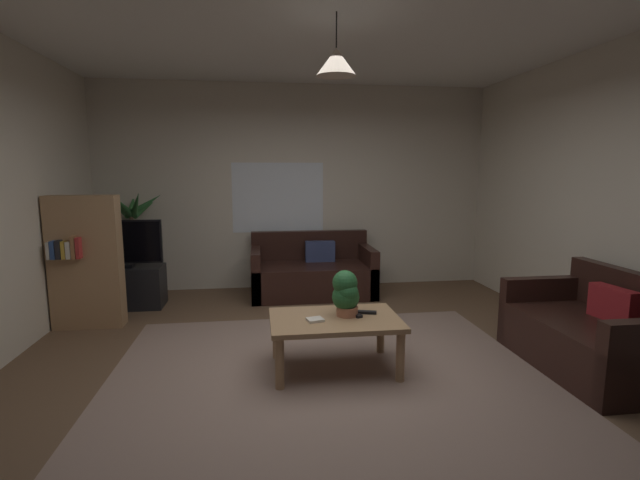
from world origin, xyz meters
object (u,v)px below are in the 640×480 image
Objects in this scene: remote_on_table_0 at (355,314)px; bookshelf_corner at (85,262)px; couch_under_window at (312,274)px; tv at (122,243)px; potted_plant_on_table at (346,293)px; remote_on_table_1 at (367,312)px; potted_palm_corner at (133,244)px; coffee_table at (335,325)px; tv_stand at (125,287)px; couch_right_side at (593,337)px; book_on_table_0 at (315,320)px; pendant_lamp at (336,62)px.

bookshelf_corner reaches higher than remote_on_table_0.
tv reaches higher than couch_under_window.
bookshelf_corner is at bearing 151.84° from potted_plant_on_table.
potted_palm_corner is (-2.53, 2.50, 0.24)m from remote_on_table_1.
potted_palm_corner is at bearing 131.06° from coffee_table.
remote_on_table_0 is 1.00× the size of remote_on_table_1.
potted_palm_corner is at bearing 90.85° from tv_stand.
couch_right_side is at bearing 95.11° from remote_on_table_1.
potted_plant_on_table is (0.01, -2.30, 0.37)m from couch_under_window.
bookshelf_corner reaches higher than remote_on_table_1.
remote_on_table_0 is (0.09, -2.31, 0.19)m from couch_under_window.
tv_stand is at bearing -118.42° from couch_right_side.
couch_right_side is at bearing -28.42° from tv_stand.
potted_plant_on_table is 0.43× the size of tv_stand.
potted_plant_on_table is (0.10, 0.04, 0.26)m from coffee_table.
remote_on_table_1 is 0.11× the size of potted_palm_corner.
book_on_table_0 is 2.98m from tv_stand.
tv_stand is 0.67m from potted_palm_corner.
coffee_table is at bearing -48.94° from potted_palm_corner.
coffee_table is at bearing -42.65° from tv.
potted_palm_corner is at bearing 90.81° from tv.
remote_on_table_1 is 2.03m from pendant_lamp.
couch_under_window is 12.76× the size of book_on_table_0.
couch_under_window is at bearing 20.78° from bookshelf_corner.
bookshelf_corner is (-2.51, -0.95, 0.43)m from couch_under_window.
potted_plant_on_table is 0.27× the size of bookshelf_corner.
tv is at bearing -118.20° from couch_right_side.
tv is at bearing 119.72° from remote_on_table_0.
book_on_table_0 is 0.27× the size of pendant_lamp.
potted_palm_corner reaches higher than coffee_table.
potted_plant_on_table is 1.83m from pendant_lamp.
remote_on_table_1 is at bearing -1.39° from remote_on_table_0.
book_on_table_0 is (-0.17, -0.06, 0.08)m from coffee_table.
pendant_lamp is at bearing -60.12° from remote_on_table_1.
bookshelf_corner is at bearing 147.06° from book_on_table_0.
potted_palm_corner is 3.11× the size of pendant_lamp.
couch_right_side is 1.30× the size of coffee_table.
remote_on_table_0 is 0.12m from remote_on_table_1.
tv is (-2.41, 2.02, 0.33)m from remote_on_table_0.
remote_on_table_0 is at bearing -27.65° from bookshelf_corner.
couch_right_side is 2.99× the size of pendant_lamp.
potted_palm_corner reaches higher than couch_right_side.
book_on_table_0 is 0.79× the size of remote_on_table_0.
potted_palm_corner is (-4.37, 2.85, 0.42)m from couch_right_side.
book_on_table_0 reaches higher than coffee_table.
potted_palm_corner is (-2.06, 2.63, 0.24)m from book_on_table_0.
potted_palm_corner is 1.19m from bookshelf_corner.
tv_stand is 0.62× the size of potted_palm_corner.
pendant_lamp is (-0.29, -0.07, 2.01)m from remote_on_table_1.
potted_palm_corner is (-2.24, 2.57, 0.32)m from coffee_table.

